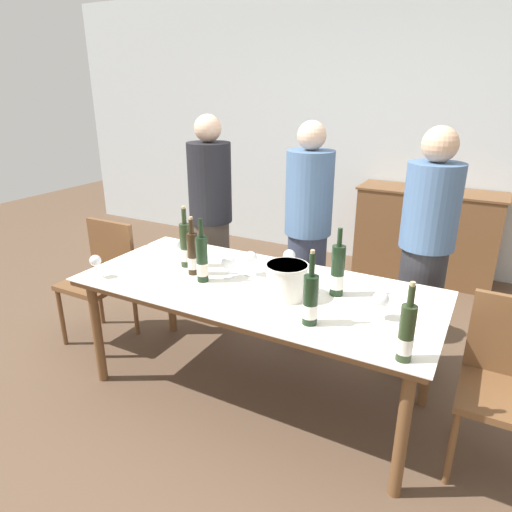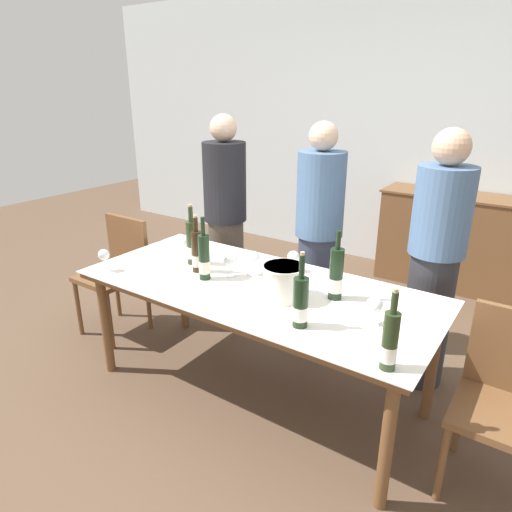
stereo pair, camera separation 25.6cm
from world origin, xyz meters
The scene contains 22 objects.
ground_plane centered at (0.00, 0.00, 0.00)m, with size 12.00×12.00×0.00m, color brown.
back_wall centered at (0.00, 2.70, 1.40)m, with size 8.00×0.10×2.80m.
sideboard_cabinet centered at (0.58, 2.41, 0.45)m, with size 1.34×0.46×0.89m.
dining_table centered at (0.00, 0.00, 0.67)m, with size 2.08×0.93×0.73m.
ice_bucket centered at (0.22, -0.05, 0.83)m, with size 0.23×0.23×0.19m.
wine_bottle_0 centered at (-0.30, -0.09, 0.86)m, with size 0.07×0.07×0.38m.
wine_bottle_1 centered at (0.91, -0.37, 0.86)m, with size 0.07×0.07×0.36m.
wine_bottle_2 centered at (0.44, -0.27, 0.86)m, with size 0.07×0.07×0.38m.
wine_bottle_3 centered at (-0.53, 0.05, 0.87)m, with size 0.07×0.07×0.39m.
wine_bottle_4 centered at (-0.42, -0.03, 0.86)m, with size 0.06×0.06×0.36m.
wine_bottle_5 centered at (0.45, 0.10, 0.87)m, with size 0.08×0.08×0.38m.
wine_glass_0 centered at (-0.20, 0.02, 0.83)m, with size 0.09×0.09×0.14m.
wine_glass_1 centered at (0.73, -0.06, 0.83)m, with size 0.08×0.08×0.14m.
wine_glass_2 centered at (-0.10, 0.12, 0.84)m, with size 0.08×0.08×0.15m.
wine_glass_3 centered at (-0.64, 0.10, 0.84)m, with size 0.07×0.07×0.15m.
wine_glass_4 centered at (0.07, 0.31, 0.82)m, with size 0.08×0.08×0.13m.
wine_glass_5 centered at (-0.90, -0.35, 0.83)m, with size 0.07×0.07×0.14m.
chair_right_end centered at (1.33, 0.08, 0.51)m, with size 0.42×0.42×0.87m.
chair_left_end centered at (-1.33, 0.08, 0.52)m, with size 0.42×0.42×0.88m.
person_host centered at (-0.80, 0.73, 0.81)m, with size 0.33×0.33×1.62m.
person_guest_left centered at (-0.01, 0.79, 0.80)m, with size 0.33×0.33×1.60m.
person_guest_right centered at (0.80, 0.72, 0.80)m, with size 0.33×0.33×1.60m.
Camera 2 is at (1.36, -1.98, 1.82)m, focal length 32.00 mm.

